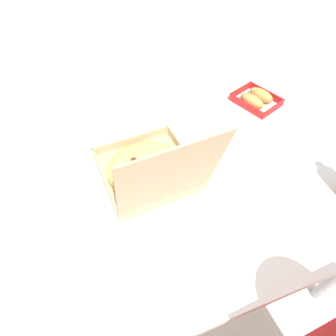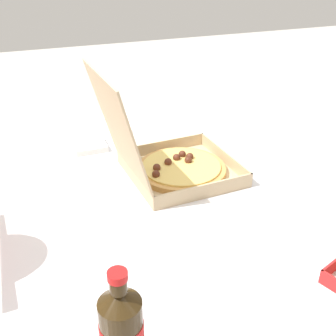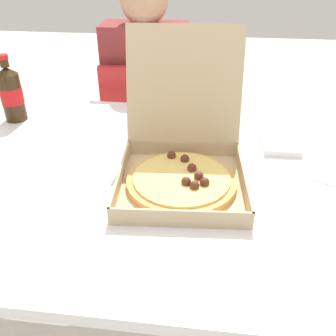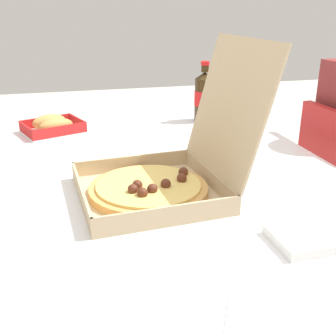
{
  "view_description": "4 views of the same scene",
  "coord_description": "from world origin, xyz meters",
  "px_view_note": "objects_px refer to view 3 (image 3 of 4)",
  "views": [
    {
      "loc": [
        0.25,
        0.61,
        1.55
      ],
      "look_at": [
        0.01,
        -0.04,
        0.75
      ],
      "focal_mm": 31.9,
      "sensor_mm": 36.0,
      "label": 1
    },
    {
      "loc": [
        -1.01,
        0.36,
        1.4
      ],
      "look_at": [
        0.07,
        -0.02,
        0.76
      ],
      "focal_mm": 46.05,
      "sensor_mm": 36.0,
      "label": 2
    },
    {
      "loc": [
        0.14,
        -0.85,
        1.26
      ],
      "look_at": [
        0.04,
        -0.02,
        0.74
      ],
      "focal_mm": 39.57,
      "sensor_mm": 36.0,
      "label": 3
    },
    {
      "loc": [
        0.95,
        -0.25,
        1.15
      ],
      "look_at": [
        0.0,
        -0.0,
        0.76
      ],
      "focal_mm": 44.65,
      "sensor_mm": 36.0,
      "label": 4
    }
  ],
  "objects_px": {
    "pizza_box_open": "(182,163)",
    "cola_bottle": "(11,93)",
    "chair": "(148,133)",
    "napkin_pile": "(281,146)",
    "diner_person": "(148,87)"
  },
  "relations": [
    {
      "from": "diner_person",
      "to": "pizza_box_open",
      "type": "bearing_deg",
      "value": -74.29
    },
    {
      "from": "napkin_pile",
      "to": "cola_bottle",
      "type": "bearing_deg",
      "value": 173.17
    },
    {
      "from": "cola_bottle",
      "to": "napkin_pile",
      "type": "height_order",
      "value": "cola_bottle"
    },
    {
      "from": "pizza_box_open",
      "to": "napkin_pile",
      "type": "relative_size",
      "value": 3.84
    },
    {
      "from": "pizza_box_open",
      "to": "napkin_pile",
      "type": "bearing_deg",
      "value": 35.78
    },
    {
      "from": "cola_bottle",
      "to": "napkin_pile",
      "type": "distance_m",
      "value": 0.9
    },
    {
      "from": "chair",
      "to": "pizza_box_open",
      "type": "relative_size",
      "value": 1.96
    },
    {
      "from": "chair",
      "to": "pizza_box_open",
      "type": "distance_m",
      "value": 0.83
    },
    {
      "from": "chair",
      "to": "pizza_box_open",
      "type": "height_order",
      "value": "pizza_box_open"
    },
    {
      "from": "diner_person",
      "to": "cola_bottle",
      "type": "height_order",
      "value": "diner_person"
    },
    {
      "from": "diner_person",
      "to": "cola_bottle",
      "type": "xyz_separation_m",
      "value": [
        -0.38,
        -0.49,
        0.13
      ]
    },
    {
      "from": "pizza_box_open",
      "to": "diner_person",
      "type": "bearing_deg",
      "value": 105.71
    },
    {
      "from": "diner_person",
      "to": "cola_bottle",
      "type": "bearing_deg",
      "value": -127.77
    },
    {
      "from": "cola_bottle",
      "to": "napkin_pile",
      "type": "relative_size",
      "value": 2.04
    },
    {
      "from": "pizza_box_open",
      "to": "cola_bottle",
      "type": "bearing_deg",
      "value": 153.13
    }
  ]
}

